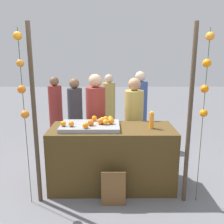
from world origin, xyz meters
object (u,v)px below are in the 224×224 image
Objects in this scene: orange_1 at (102,120)px; vendor_right at (134,127)px; orange_0 at (100,121)px; vendor_left at (96,125)px; juice_bottle at (152,120)px; chalkboard_sign at (113,189)px; stall_counter at (112,157)px.

orange_1 is 0.05× the size of vendor_right.
vendor_left reaches higher than orange_0.
chalkboard_sign is at bearing -138.45° from juice_bottle.
chalkboard_sign is 0.30× the size of vendor_left.
juice_bottle reaches higher than orange_0.
vendor_left reaches higher than vendor_right.
stall_counter is 3.66× the size of chalkboard_sign.
orange_1 is 0.17× the size of chalkboard_sign.
orange_0 is at bearing -130.31° from vendor_right.
vendor_left reaches higher than orange_1.
vendor_left is at bearing 113.05° from stall_counter.
juice_bottle is at bearing -73.45° from vendor_right.
orange_1 reaches higher than stall_counter.
orange_1 is (0.02, 0.07, -0.00)m from orange_0.
juice_bottle is (0.71, -0.09, 0.02)m from orange_1.
stall_counter is 0.59m from orange_0.
orange_1 is 0.99m from chalkboard_sign.
orange_0 is at bearing -172.03° from stall_counter.
orange_0 is at bearing 179.04° from juice_bottle.
vendor_left is at bearing 140.92° from juice_bottle.
orange_0 reaches higher than orange_1.
orange_1 is at bearing 73.31° from orange_0.
stall_counter reaches higher than chalkboard_sign.
vendor_right is (-0.19, 0.65, -0.30)m from juice_bottle.
juice_bottle reaches higher than chalkboard_sign.
orange_0 is 0.73m from vendor_left.
vendor_right reaches higher than chalkboard_sign.
vendor_right is (0.37, 0.61, 0.28)m from stall_counter.
chalkboard_sign is 0.31× the size of vendor_right.
vendor_left is 1.04× the size of vendor_right.
chalkboard_sign is at bearing -76.09° from vendor_left.
juice_bottle is at bearing -0.96° from orange_0.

